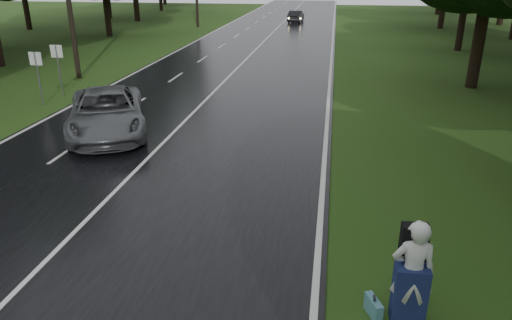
{
  "coord_description": "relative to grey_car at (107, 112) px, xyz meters",
  "views": [
    {
      "loc": [
        5.86,
        -6.28,
        5.93
      ],
      "look_at": [
        3.99,
        5.55,
        1.1
      ],
      "focal_mm": 33.63,
      "sensor_mm": 36.0,
      "label": 1
    }
  ],
  "objects": [
    {
      "name": "lane_center",
      "position": [
        2.42,
        9.98,
        -0.81
      ],
      "size": [
        0.12,
        140.0,
        0.01
      ],
      "primitive_type": "cube",
      "color": "silver",
      "rests_on": "road"
    },
    {
      "name": "grey_car",
      "position": [
        0.0,
        0.0,
        0.0
      ],
      "size": [
        4.87,
        6.46,
        1.63
      ],
      "primitive_type": "imported",
      "rotation": [
        0.0,
        0.0,
        0.42
      ],
      "color": "#575A5D",
      "rests_on": "road"
    },
    {
      "name": "suitcase",
      "position": [
        9.29,
        -8.98,
        -0.67
      ],
      "size": [
        0.32,
        0.53,
        0.36
      ],
      "primitive_type": "cube",
      "rotation": [
        0.0,
        0.0,
        0.38
      ],
      "color": "teal",
      "rests_on": "ground"
    },
    {
      "name": "tree_left_e",
      "position": [
        -12.22,
        26.42,
        -0.85
      ],
      "size": [
        8.28,
        8.28,
        12.94
      ],
      "primitive_type": null,
      "color": "black",
      "rests_on": "ground"
    },
    {
      "name": "tree_left_d",
      "position": [
        -12.83,
        11.68,
        -0.85
      ],
      "size": [
        10.0,
        10.0,
        15.63
      ],
      "primitive_type": null,
      "color": "black",
      "rests_on": "ground"
    },
    {
      "name": "tree_right_f",
      "position": [
        19.22,
        37.61,
        -0.85
      ],
      "size": [
        9.37,
        9.37,
        14.63
      ],
      "primitive_type": null,
      "color": "black",
      "rests_on": "ground"
    },
    {
      "name": "tree_right_d",
      "position": [
        15.66,
        10.26,
        -0.85
      ],
      "size": [
        9.03,
        9.03,
        14.11
      ],
      "primitive_type": null,
      "color": "black",
      "rests_on": "ground"
    },
    {
      "name": "tree_left_f",
      "position": [
        -14.78,
        39.55,
        -0.85
      ],
      "size": [
        9.17,
        9.17,
        14.33
      ],
      "primitive_type": null,
      "color": "black",
      "rests_on": "ground"
    },
    {
      "name": "far_car",
      "position": [
        3.88,
        40.75,
        -0.16
      ],
      "size": [
        1.67,
        4.04,
        1.3
      ],
      "primitive_type": "imported",
      "rotation": [
        0.0,
        0.0,
        3.07
      ],
      "color": "black",
      "rests_on": "road"
    },
    {
      "name": "road",
      "position": [
        2.42,
        9.98,
        -0.83
      ],
      "size": [
        12.0,
        140.0,
        0.04
      ],
      "primitive_type": "cube",
      "color": "black",
      "rests_on": "ground"
    },
    {
      "name": "utility_pole_far",
      "position": [
        -6.08,
        34.73,
        -0.85
      ],
      "size": [
        1.8,
        0.28,
        10.81
      ],
      "primitive_type": null,
      "color": "black",
      "rests_on": "ground"
    },
    {
      "name": "tree_right_e",
      "position": [
        17.74,
        22.87,
        -0.85
      ],
      "size": [
        8.52,
        8.52,
        13.32
      ],
      "primitive_type": null,
      "color": "black",
      "rests_on": "ground"
    },
    {
      "name": "road_sign_b",
      "position": [
        -4.78,
        5.09,
        -0.85
      ],
      "size": [
        0.6,
        0.1,
        2.5
      ],
      "primitive_type": null,
      "color": "white",
      "rests_on": "ground"
    },
    {
      "name": "utility_pole_mid",
      "position": [
        -6.08,
        9.14,
        -0.85
      ],
      "size": [
        1.8,
        0.28,
        10.84
      ],
      "primitive_type": null,
      "color": "black",
      "rests_on": "ground"
    },
    {
      "name": "hitchhiker",
      "position": [
        9.87,
        -9.01,
        0.1
      ],
      "size": [
        0.77,
        0.7,
        2.05
      ],
      "color": "silver",
      "rests_on": "ground"
    },
    {
      "name": "road_sign_a",
      "position": [
        -4.78,
        3.33,
        -0.85
      ],
      "size": [
        0.59,
        0.1,
        2.45
      ],
      "primitive_type": null,
      "color": "white",
      "rests_on": "ground"
    }
  ]
}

